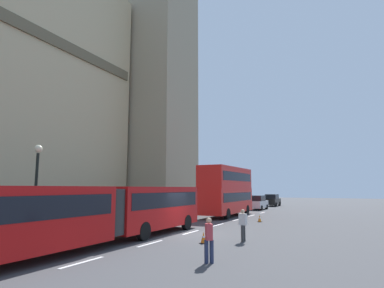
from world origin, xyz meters
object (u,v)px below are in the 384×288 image
at_px(traffic_cone_west, 203,238).
at_px(traffic_cone_middle, 260,218).
at_px(articulated_bus, 102,209).
at_px(sedan_lead, 258,203).
at_px(pedestrian_near_cones, 209,238).
at_px(street_lamp, 36,184).
at_px(double_decker_bus, 227,189).
at_px(sedan_trailing, 272,200).
at_px(pedestrian_by_kerb, 243,224).

height_order(traffic_cone_west, traffic_cone_middle, same).
distance_m(articulated_bus, sedan_lead, 29.27).
bearing_deg(pedestrian_near_cones, sedan_lead, 11.60).
height_order(traffic_cone_middle, street_lamp, street_lamp).
xyz_separation_m(double_decker_bus, traffic_cone_middle, (-3.78, -4.30, -2.43)).
height_order(traffic_cone_west, street_lamp, street_lamp).
relative_size(street_lamp, pedestrian_near_cones, 3.12).
bearing_deg(traffic_cone_middle, sedan_lead, 15.52).
distance_m(sedan_trailing, pedestrian_near_cones, 40.07).
relative_size(double_decker_bus, sedan_trailing, 2.15).
bearing_deg(sedan_lead, pedestrian_by_kerb, -166.72).
xyz_separation_m(articulated_bus, double_decker_bus, (18.09, 0.00, 0.96)).
height_order(sedan_lead, street_lamp, street_lamp).
bearing_deg(sedan_trailing, pedestrian_near_cones, -170.91).
height_order(street_lamp, pedestrian_near_cones, street_lamp).
distance_m(articulated_bus, traffic_cone_middle, 15.01).
height_order(articulated_bus, street_lamp, street_lamp).
distance_m(double_decker_bus, sedan_lead, 11.31).
bearing_deg(sedan_trailing, street_lamp, 173.33).
bearing_deg(pedestrian_near_cones, pedestrian_by_kerb, 3.36).
bearing_deg(double_decker_bus, pedestrian_near_cones, -161.62).
height_order(traffic_cone_west, pedestrian_by_kerb, pedestrian_by_kerb).
bearing_deg(street_lamp, sedan_trailing, -6.67).
bearing_deg(double_decker_bus, articulated_bus, -179.99).
distance_m(traffic_cone_west, traffic_cone_middle, 11.56).
bearing_deg(pedestrian_by_kerb, articulated_bus, 124.43).
bearing_deg(sedan_lead, double_decker_bus, 179.24).
bearing_deg(sedan_lead, street_lamp, 171.10).
xyz_separation_m(sedan_trailing, street_lamp, (-38.92, 4.55, 2.14)).
xyz_separation_m(traffic_cone_west, street_lamp, (-3.21, 8.89, 2.77)).
bearing_deg(sedan_lead, traffic_cone_west, -170.91).
distance_m(sedan_lead, traffic_cone_west, 26.84).
height_order(sedan_lead, traffic_cone_west, sedan_lead).
bearing_deg(street_lamp, articulated_bus, -84.25).
distance_m(traffic_cone_middle, pedestrian_by_kerb, 10.32).
height_order(articulated_bus, double_decker_bus, double_decker_bus).
height_order(double_decker_bus, pedestrian_by_kerb, double_decker_bus).
xyz_separation_m(articulated_bus, traffic_cone_middle, (14.31, -4.29, -1.46)).
height_order(sedan_trailing, street_lamp, street_lamp).
distance_m(double_decker_bus, traffic_cone_middle, 6.22).
distance_m(sedan_lead, street_lamp, 30.15).
bearing_deg(sedan_trailing, pedestrian_by_kerb, -170.05).
distance_m(street_lamp, pedestrian_by_kerb, 11.73).
distance_m(sedan_trailing, pedestrian_by_kerb, 34.83).
relative_size(articulated_bus, pedestrian_by_kerb, 10.13).
bearing_deg(traffic_cone_middle, sedan_trailing, 9.97).
relative_size(traffic_cone_middle, pedestrian_by_kerb, 0.34).
bearing_deg(traffic_cone_west, sedan_lead, 9.09).
bearing_deg(sedan_lead, traffic_cone_middle, -164.48).
bearing_deg(double_decker_bus, traffic_cone_middle, -131.36).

